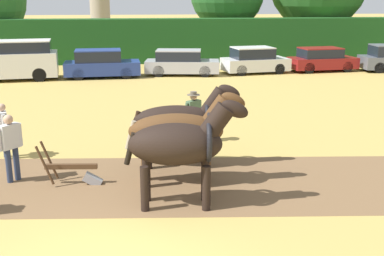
% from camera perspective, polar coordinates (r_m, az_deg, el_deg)
% --- Properties ---
extents(hedgerow, '(74.07, 1.88, 2.95)m').
position_cam_1_polar(hedgerow, '(33.55, -7.73, 10.19)').
color(hedgerow, '#194719').
rests_on(hedgerow, ground).
extents(draft_horse_lead_left, '(2.67, 1.13, 2.40)m').
position_cam_1_polar(draft_horse_lead_left, '(10.08, -1.36, -1.94)').
color(draft_horse_lead_left, black).
rests_on(draft_horse_lead_left, ground).
extents(draft_horse_lead_right, '(2.90, 1.09, 2.32)m').
position_cam_1_polar(draft_horse_lead_right, '(11.33, -1.34, -0.38)').
color(draft_horse_lead_right, '#513319').
rests_on(draft_horse_lead_right, ground).
extents(draft_horse_trail_left, '(2.93, 1.06, 2.27)m').
position_cam_1_polar(draft_horse_trail_left, '(12.58, -1.31, 0.90)').
color(draft_horse_trail_left, black).
rests_on(draft_horse_trail_left, ground).
extents(plow, '(1.52, 0.50, 1.13)m').
position_cam_1_polar(plow, '(11.91, -13.54, -5.06)').
color(plow, '#4C331E').
rests_on(plow, ground).
extents(farmer_at_plow, '(0.47, 0.53, 1.67)m').
position_cam_1_polar(farmer_at_plow, '(12.36, -20.72, -1.68)').
color(farmer_at_plow, '#28334C').
rests_on(farmer_at_plow, ground).
extents(farmer_beside_team, '(0.54, 0.43, 1.60)m').
position_cam_1_polar(farmer_beside_team, '(14.70, 0.17, 1.73)').
color(farmer_beside_team, '#28334C').
rests_on(farmer_beside_team, ground).
extents(farmer_onlooker_right, '(0.34, 0.61, 1.56)m').
position_cam_1_polar(farmer_onlooker_right, '(14.25, -21.43, 0.09)').
color(farmer_onlooker_right, '#28334C').
rests_on(farmer_onlooker_right, ground).
extents(parked_van, '(5.17, 2.61, 2.13)m').
position_cam_1_polar(parked_van, '(27.93, -20.81, 7.57)').
color(parked_van, silver).
rests_on(parked_van, ground).
extents(parked_car_left, '(4.22, 1.95, 1.56)m').
position_cam_1_polar(parked_car_left, '(27.50, -10.72, 7.45)').
color(parked_car_left, navy).
rests_on(parked_car_left, ground).
extents(parked_car_center_left, '(4.41, 2.30, 1.45)m').
position_cam_1_polar(parked_car_center_left, '(27.93, -1.29, 7.73)').
color(parked_car_center_left, '#A8A8B2').
rests_on(parked_car_center_left, ground).
extents(parked_car_center, '(4.03, 2.38, 1.53)m').
position_cam_1_polar(parked_car_center, '(28.88, 7.39, 7.92)').
color(parked_car_center, silver).
rests_on(parked_car_center, ground).
extents(parked_car_center_right, '(4.14, 2.10, 1.43)m').
position_cam_1_polar(parked_car_center_right, '(30.43, 15.13, 7.81)').
color(parked_car_center_right, maroon).
rests_on(parked_car_center_right, ground).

